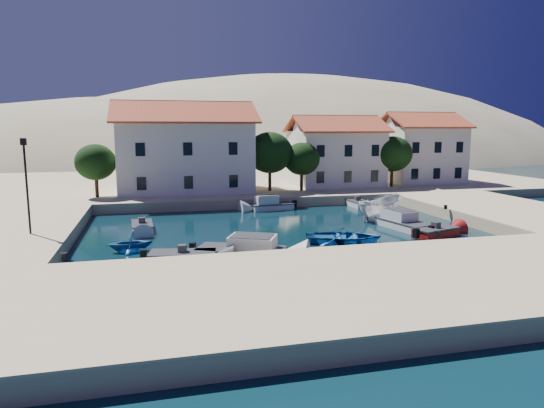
% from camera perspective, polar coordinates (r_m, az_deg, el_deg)
% --- Properties ---
extents(ground, '(400.00, 400.00, 0.00)m').
position_cam_1_polar(ground, '(28.86, 6.10, -6.93)').
color(ground, black).
rests_on(ground, ground).
extents(quay_south, '(52.00, 12.00, 1.00)m').
position_cam_1_polar(quay_south, '(23.43, 11.24, -9.56)').
color(quay_south, tan).
rests_on(quay_south, ground).
extents(quay_east, '(11.00, 20.00, 1.00)m').
position_cam_1_polar(quay_east, '(47.57, 25.53, -0.85)').
color(quay_east, tan).
rests_on(quay_east, ground).
extents(quay_west, '(8.00, 20.00, 1.00)m').
position_cam_1_polar(quay_west, '(37.94, -28.05, -3.32)').
color(quay_west, tan).
rests_on(quay_west, ground).
extents(quay_north, '(80.00, 36.00, 1.00)m').
position_cam_1_polar(quay_north, '(65.50, -3.72, 2.46)').
color(quay_north, tan).
rests_on(quay_north, ground).
extents(hills, '(254.00, 176.00, 99.00)m').
position_cam_1_polar(hills, '(155.86, -2.57, -2.65)').
color(hills, tan).
rests_on(hills, ground).
extents(building_left, '(14.70, 9.45, 9.70)m').
position_cam_1_polar(building_left, '(54.19, -10.25, 6.75)').
color(building_left, white).
rests_on(building_left, quay_north).
extents(building_mid, '(10.50, 8.40, 8.30)m').
position_cam_1_polar(building_mid, '(59.20, 7.46, 6.30)').
color(building_mid, white).
rests_on(building_mid, quay_north).
extents(building_right, '(9.45, 8.40, 8.80)m').
position_cam_1_polar(building_right, '(65.41, 17.03, 6.45)').
color(building_right, white).
rests_on(building_right, quay_north).
extents(trees, '(37.30, 5.30, 6.45)m').
position_cam_1_polar(trees, '(53.49, 1.33, 5.69)').
color(trees, '#382314').
rests_on(trees, quay_north).
extents(lamppost, '(0.35, 0.25, 6.22)m').
position_cam_1_polar(lamppost, '(35.06, -26.96, 2.88)').
color(lamppost, black).
rests_on(lamppost, quay_west).
extents(bollards, '(29.36, 9.56, 0.30)m').
position_cam_1_polar(bollards, '(33.08, 8.39, -2.87)').
color(bollards, black).
rests_on(bollards, ground).
extents(motorboat_grey_sw, '(4.13, 2.38, 1.25)m').
position_cam_1_polar(motorboat_grey_sw, '(29.33, -10.47, -6.17)').
color(motorboat_grey_sw, '#333439').
rests_on(motorboat_grey_sw, ground).
extents(cabin_cruiser_south, '(5.76, 4.34, 1.60)m').
position_cam_1_polar(cabin_cruiser_south, '(29.76, -3.69, -5.46)').
color(cabin_cruiser_south, silver).
rests_on(cabin_cruiser_south, ground).
extents(rowboat_south, '(6.02, 4.99, 1.08)m').
position_cam_1_polar(rowboat_south, '(34.06, 8.45, -4.51)').
color(rowboat_south, '#1B5695').
rests_on(rowboat_south, ground).
extents(motorboat_red_se, '(3.85, 2.58, 1.25)m').
position_cam_1_polar(motorboat_red_se, '(37.60, 18.69, -3.15)').
color(motorboat_red_se, maroon).
rests_on(motorboat_red_se, ground).
extents(cabin_cruiser_east, '(2.96, 5.36, 1.60)m').
position_cam_1_polar(cabin_cruiser_east, '(39.59, 15.33, -2.14)').
color(cabin_cruiser_east, silver).
rests_on(cabin_cruiser_east, ground).
extents(boat_east, '(5.94, 4.60, 2.17)m').
position_cam_1_polar(boat_east, '(43.51, 12.61, -1.69)').
color(boat_east, silver).
rests_on(boat_east, ground).
extents(motorboat_white_ne, '(1.83, 3.54, 1.25)m').
position_cam_1_polar(motorboat_white_ne, '(49.85, 10.00, 0.07)').
color(motorboat_white_ne, silver).
rests_on(motorboat_white_ne, ground).
extents(rowboat_west, '(2.94, 2.60, 1.45)m').
position_cam_1_polar(rowboat_west, '(32.63, -16.27, -5.38)').
color(rowboat_west, '#1B5695').
rests_on(rowboat_west, ground).
extents(motorboat_white_west, '(1.70, 3.57, 1.25)m').
position_cam_1_polar(motorboat_white_west, '(38.81, -15.02, -2.62)').
color(motorboat_white_west, silver).
rests_on(motorboat_white_west, ground).
extents(cabin_cruiser_north, '(4.26, 2.17, 1.60)m').
position_cam_1_polar(cabin_cruiser_north, '(47.01, -0.02, -0.11)').
color(cabin_cruiser_north, silver).
rests_on(cabin_cruiser_north, ground).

